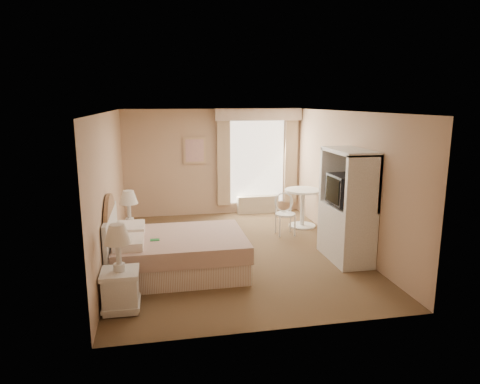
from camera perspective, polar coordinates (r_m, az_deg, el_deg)
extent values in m
cube|color=brown|center=(7.82, -0.72, -7.97)|extent=(4.20, 5.50, 0.01)
cube|color=silver|center=(7.35, -0.78, 10.67)|extent=(4.20, 5.50, 0.01)
cube|color=#D0AB8B|center=(10.16, -3.52, 3.95)|extent=(4.20, 0.01, 2.50)
cube|color=#D0AB8B|center=(4.88, 5.05, -4.98)|extent=(4.20, 0.01, 2.50)
cube|color=#D0AB8B|center=(7.41, -16.94, 0.42)|extent=(0.01, 5.50, 2.50)
cube|color=#D0AB8B|center=(8.12, 14.00, 1.56)|extent=(0.01, 5.50, 2.50)
cube|color=white|center=(10.32, 2.30, 4.09)|extent=(1.30, 0.02, 2.00)
cube|color=tan|center=(10.12, -2.23, 3.92)|extent=(0.30, 0.08, 2.05)
cube|color=tan|center=(10.50, 6.79, 4.14)|extent=(0.30, 0.08, 2.05)
cube|color=tan|center=(10.14, 2.47, 10.30)|extent=(2.05, 0.20, 0.28)
cube|color=beige|center=(10.43, 2.37, -1.65)|extent=(1.00, 0.22, 0.42)
cube|color=tan|center=(10.05, -6.08, 5.54)|extent=(0.52, 0.03, 0.62)
cube|color=beige|center=(10.03, -6.07, 5.52)|extent=(0.42, 0.02, 0.52)
cube|color=tan|center=(6.96, -7.84, -9.18)|extent=(1.97, 1.50, 0.34)
cube|color=#C5AA94|center=(6.86, -7.92, -6.85)|extent=(2.02, 1.55, 0.26)
cube|color=white|center=(6.47, -14.64, -6.55)|extent=(0.42, 0.58, 0.13)
cube|color=white|center=(7.15, -14.31, -4.75)|extent=(0.42, 0.58, 0.13)
cube|color=#24853C|center=(6.68, -11.28, -6.27)|extent=(0.14, 0.10, 0.01)
cube|color=silver|center=(6.88, -16.75, -6.80)|extent=(0.06, 1.59, 1.03)
cylinder|color=#A17F55|center=(6.85, -16.80, -6.05)|extent=(0.05, 1.41, 1.41)
cube|color=white|center=(5.87, -15.60, -12.74)|extent=(0.44, 0.44, 0.47)
cube|color=white|center=(5.77, -15.75, -10.34)|extent=(0.47, 0.47, 0.06)
cube|color=white|center=(5.94, -15.51, -14.15)|extent=(0.47, 0.47, 0.05)
cylinder|color=silver|center=(5.74, -15.79, -9.64)|extent=(0.15, 0.15, 0.09)
cylinder|color=silver|center=(5.68, -15.90, -7.86)|extent=(0.07, 0.07, 0.38)
cone|color=silver|center=(5.60, -16.05, -5.39)|extent=(0.34, 0.34, 0.25)
cube|color=white|center=(8.02, -14.37, -5.97)|extent=(0.42, 0.42, 0.46)
cube|color=white|center=(7.95, -14.47, -4.21)|extent=(0.46, 0.46, 0.05)
cube|color=white|center=(8.07, -14.31, -7.03)|extent=(0.46, 0.46, 0.05)
cylinder|color=silver|center=(7.93, -14.49, -3.71)|extent=(0.15, 0.15, 0.09)
cylinder|color=silver|center=(7.88, -14.56, -2.42)|extent=(0.06, 0.06, 0.37)
cone|color=silver|center=(7.82, -14.66, -0.67)|extent=(0.33, 0.33, 0.24)
cylinder|color=silver|center=(9.44, 8.26, -4.44)|extent=(0.58, 0.58, 0.03)
cylinder|color=silver|center=(9.34, 8.34, -2.13)|extent=(0.09, 0.09, 0.78)
cylinder|color=white|center=(9.26, 8.41, 0.21)|extent=(0.78, 0.78, 0.04)
cylinder|color=silver|center=(8.60, 5.33, -4.69)|extent=(0.03, 0.03, 0.42)
cylinder|color=silver|center=(8.69, 7.33, -4.56)|extent=(0.03, 0.03, 0.42)
cylinder|color=silver|center=(8.89, 4.77, -4.12)|extent=(0.03, 0.03, 0.42)
cylinder|color=silver|center=(8.97, 6.72, -4.01)|extent=(0.03, 0.03, 0.42)
cylinder|color=white|center=(8.73, 6.07, -2.97)|extent=(0.41, 0.41, 0.04)
torus|color=silver|center=(8.79, 5.86, -1.36)|extent=(0.40, 0.10, 0.40)
cylinder|color=silver|center=(8.79, 4.82, -1.66)|extent=(0.03, 0.03, 0.37)
cylinder|color=silver|center=(8.87, 6.78, -1.56)|extent=(0.03, 0.03, 0.37)
cube|color=white|center=(7.56, 13.90, -5.30)|extent=(0.57, 1.14, 0.94)
cube|color=white|center=(6.87, 16.13, 0.90)|extent=(0.57, 0.08, 0.94)
cube|color=white|center=(7.82, 12.62, 2.38)|extent=(0.57, 0.08, 0.94)
cube|color=white|center=(7.28, 14.45, 5.31)|extent=(0.57, 1.14, 0.06)
cube|color=white|center=(7.46, 16.11, 1.74)|extent=(0.04, 1.14, 0.94)
cube|color=black|center=(7.37, 14.05, 0.33)|extent=(0.50, 0.62, 0.50)
cube|color=black|center=(7.26, 12.26, 0.26)|extent=(0.02, 0.52, 0.42)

